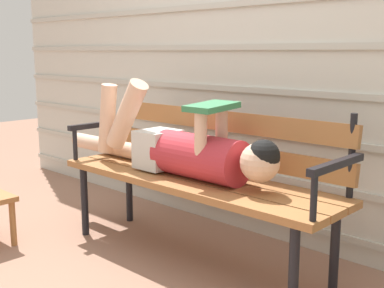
{
  "coord_description": "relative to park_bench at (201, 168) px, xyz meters",
  "views": [
    {
      "loc": [
        1.76,
        -1.67,
        1.13
      ],
      "look_at": [
        0.0,
        0.19,
        0.65
      ],
      "focal_mm": 46.23,
      "sensor_mm": 36.0,
      "label": 1
    }
  ],
  "objects": [
    {
      "name": "ground_plane",
      "position": [
        0.0,
        -0.26,
        -0.5
      ],
      "size": [
        12.0,
        12.0,
        0.0
      ],
      "primitive_type": "plane",
      "color": "#936B56"
    },
    {
      "name": "house_siding",
      "position": [
        0.0,
        0.54,
        0.65
      ],
      "size": [
        5.22,
        0.08,
        2.31
      ],
      "color": "beige",
      "rests_on": "ground"
    },
    {
      "name": "park_bench",
      "position": [
        0.0,
        0.0,
        0.0
      ],
      "size": [
        1.7,
        0.47,
        0.86
      ],
      "color": "#9E6638",
      "rests_on": "ground"
    },
    {
      "name": "reclining_person",
      "position": [
        -0.09,
        -0.07,
        0.11
      ],
      "size": [
        1.69,
        0.25,
        0.51
      ],
      "color": "#B72D38"
    }
  ]
}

